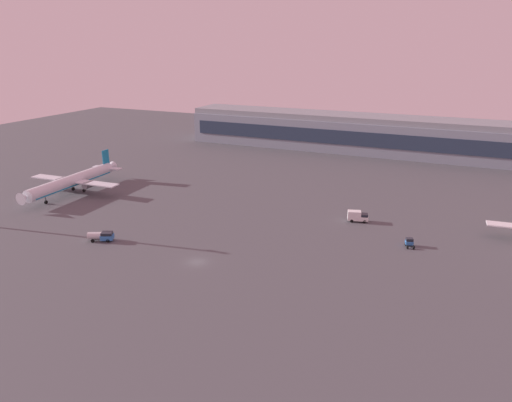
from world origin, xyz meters
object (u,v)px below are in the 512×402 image
fuel_truck (102,236)px  pushback_tug (409,242)px  catering_truck (357,216)px  airplane_taxiway_distant (73,181)px

fuel_truck → pushback_tug: 76.73m
catering_truck → fuel_truck: bearing=-70.5°
fuel_truck → pushback_tug: bearing=86.3°
fuel_truck → pushback_tug: size_ratio=1.89×
airplane_taxiway_distant → pushback_tug: (107.79, -0.55, -3.09)m
airplane_taxiway_distant → catering_truck: (92.10, 11.46, -2.58)m
airplane_taxiway_distant → fuel_truck: 46.57m
airplane_taxiway_distant → pushback_tug: 107.84m
pushback_tug → catering_truck: size_ratio=0.57×
pushback_tug → catering_truck: (-15.69, 12.01, 0.51)m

